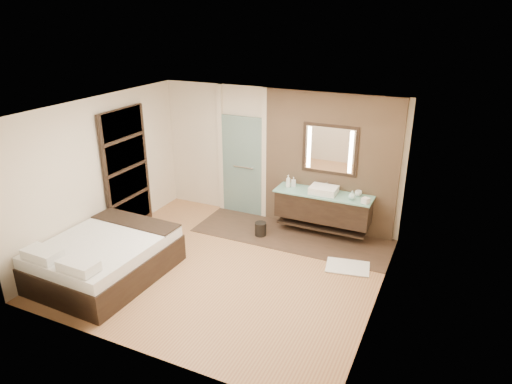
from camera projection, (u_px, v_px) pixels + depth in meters
The scene contains 15 objects.
floor at pixel (225, 268), 7.72m from camera, with size 5.00×5.00×0.00m, color #9D6242.
tile_strip at pixel (292, 235), 8.83m from camera, with size 3.80×1.30×0.01m, color #392A1F.
stone_wall at pixel (330, 164), 8.65m from camera, with size 2.60×0.08×2.70m, color #9F7A5B.
vanity at pixel (323, 207), 8.69m from camera, with size 1.85×0.55×0.88m.
mirror_unit at pixel (330, 150), 8.50m from camera, with size 1.06×0.04×0.96m.
frosted_door at pixel (242, 162), 9.44m from camera, with size 1.10×0.12×2.70m.
shoji_partition at pixel (127, 171), 8.72m from camera, with size 0.06×1.20×2.40m.
bed at pixel (105, 258), 7.38m from camera, with size 1.73×2.14×0.80m.
bath_mat at pixel (348, 267), 7.72m from camera, with size 0.72×0.50×0.02m, color white.
waste_bin at pixel (261, 229), 8.79m from camera, with size 0.22×0.22×0.28m, color black.
tissue_box at pixel (366, 201), 8.10m from camera, with size 0.12×0.12×0.10m, color silver.
soap_bottle_a at pixel (288, 181), 8.83m from camera, with size 0.09×0.09×0.24m, color white.
soap_bottle_b at pixel (294, 182), 8.87m from camera, with size 0.08×0.09×0.19m, color #B2B2B2.
soap_bottle_c at pixel (352, 195), 8.26m from camera, with size 0.13×0.13×0.17m, color #ADD9D7.
cup at pixel (358, 193), 8.43m from camera, with size 0.13×0.13×0.10m, color white.
Camera 1 is at (3.28, -5.85, 4.06)m, focal length 32.00 mm.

